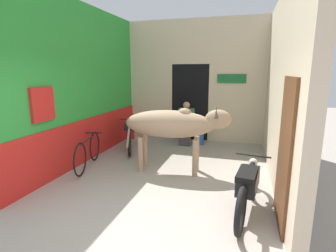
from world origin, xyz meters
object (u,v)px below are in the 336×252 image
object	(u,v)px
motorcycle_far	(129,134)
plastic_stool	(200,136)
cow	(174,125)
bicycle	(88,152)
motorcycle_near	(248,185)
shopkeeper_seated	(186,123)

from	to	relation	value
motorcycle_far	plastic_stool	bearing A→B (deg)	29.42
plastic_stool	motorcycle_far	bearing A→B (deg)	-150.58
cow	bicycle	distance (m)	2.08
motorcycle_near	motorcycle_far	xyz separation A→B (m)	(-3.18, 2.58, 0.00)
motorcycle_near	plastic_stool	world-z (taller)	motorcycle_near
plastic_stool	bicycle	bearing A→B (deg)	-129.33
motorcycle_near	plastic_stool	size ratio (longest dim) A/B	4.24
shopkeeper_seated	cow	bearing A→B (deg)	-84.31
bicycle	plastic_stool	xyz separation A→B (m)	(2.15, 2.62, -0.12)
motorcycle_far	bicycle	distance (m)	1.61
motorcycle_near	motorcycle_far	bearing A→B (deg)	140.93
motorcycle_near	motorcycle_far	world-z (taller)	motorcycle_far
motorcycle_near	shopkeeper_seated	world-z (taller)	shopkeeper_seated
motorcycle_near	bicycle	world-z (taller)	motorcycle_near
motorcycle_far	plastic_stool	world-z (taller)	motorcycle_far
bicycle	motorcycle_near	bearing A→B (deg)	-15.99
motorcycle_near	bicycle	bearing A→B (deg)	164.01
plastic_stool	motorcycle_near	bearing A→B (deg)	-69.71
cow	motorcycle_near	world-z (taller)	cow
cow	bicycle	bearing A→B (deg)	-171.12
shopkeeper_seated	plastic_stool	size ratio (longest dim) A/B	2.77
cow	motorcycle_near	distance (m)	2.10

